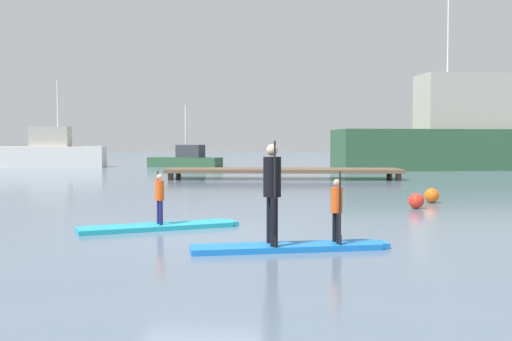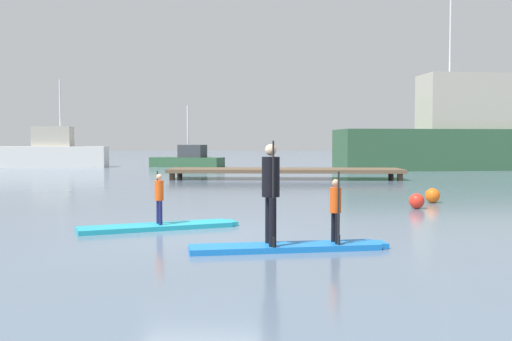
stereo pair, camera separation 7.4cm
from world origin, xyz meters
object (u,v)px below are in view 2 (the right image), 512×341
at_px(paddler_child_solo, 159,196).
at_px(paddler_adult, 271,187).
at_px(paddler_child_front, 336,207).
at_px(fishing_boat_white_large, 457,136).
at_px(paddleboard_near, 159,226).
at_px(mooring_buoy_mid, 417,201).
at_px(motor_boat_small_navy, 188,159).
at_px(mooring_buoy_near, 433,195).
at_px(fishing_boat_green_midground, 46,153).
at_px(paddleboard_far, 289,247).

relative_size(paddler_child_solo, paddler_adult, 0.64).
bearing_deg(paddler_child_front, fishing_boat_white_large, 69.25).
height_order(paddler_child_solo, paddler_adult, paddler_adult).
xyz_separation_m(paddleboard_near, paddler_child_solo, (0.00, 0.01, 0.66)).
bearing_deg(paddler_child_front, mooring_buoy_mid, 64.89).
bearing_deg(motor_boat_small_navy, paddler_adult, -78.80).
height_order(paddler_adult, mooring_buoy_near, paddler_adult).
height_order(paddler_adult, fishing_boat_green_midground, fishing_boat_green_midground).
xyz_separation_m(paddleboard_far, fishing_boat_white_large, (12.05, 29.81, 2.24)).
xyz_separation_m(paddleboard_far, motor_boat_small_navy, (-6.96, 33.50, 0.54)).
xyz_separation_m(paddleboard_near, paddler_child_front, (3.56, -2.18, 0.68)).
bearing_deg(mooring_buoy_mid, paddler_child_front, -115.11).
relative_size(paddler_child_front, fishing_boat_green_midground, 0.13).
bearing_deg(fishing_boat_green_midground, paddler_child_solo, -63.87).
bearing_deg(paddleboard_near, fishing_boat_green_midground, 116.11).
bearing_deg(fishing_boat_green_midground, motor_boat_small_navy, 4.72).
bearing_deg(paddleboard_far, paddleboard_near, 139.67).
bearing_deg(paddler_adult, paddleboard_far, 12.37).
distance_m(fishing_boat_green_midground, mooring_buoy_mid, 33.85).
xyz_separation_m(paddler_child_solo, paddler_child_front, (3.56, -2.19, 0.02)).
relative_size(motor_boat_small_navy, mooring_buoy_near, 12.79).
relative_size(paddleboard_far, motor_boat_small_navy, 0.60).
bearing_deg(paddleboard_near, paddleboard_far, -40.33).
bearing_deg(fishing_boat_white_large, paddler_child_front, -110.75).
height_order(paddleboard_near, fishing_boat_green_midground, fishing_boat_green_midground).
distance_m(paddleboard_near, fishing_boat_green_midground, 33.75).
height_order(paddler_child_front, motor_boat_small_navy, motor_boat_small_navy).
height_order(paddleboard_far, paddler_adult, paddler_adult).
xyz_separation_m(paddleboard_far, paddler_adult, (-0.31, -0.07, 1.04)).
bearing_deg(fishing_boat_green_midground, paddler_child_front, -60.45).
bearing_deg(paddleboard_far, mooring_buoy_mid, 59.62).
bearing_deg(mooring_buoy_near, mooring_buoy_mid, -118.56).
bearing_deg(paddleboard_far, paddler_child_solo, 139.49).
height_order(paddleboard_far, paddler_child_front, paddler_child_front).
relative_size(paddleboard_near, paddler_child_front, 2.68).
height_order(paddler_child_solo, motor_boat_small_navy, motor_boat_small_navy).
distance_m(paddleboard_near, paddler_child_front, 4.23).
bearing_deg(mooring_buoy_near, paddler_child_solo, -142.64).
bearing_deg(fishing_boat_white_large, paddleboard_far, -112.02).
xyz_separation_m(paddler_child_front, mooring_buoy_mid, (2.90, 6.19, -0.51)).
bearing_deg(motor_boat_small_navy, paddler_child_solo, -82.28).
xyz_separation_m(paddleboard_near, fishing_boat_green_midground, (-14.85, 30.29, 0.99)).
height_order(paddler_child_solo, mooring_buoy_near, paddler_child_solo).
distance_m(paddleboard_far, fishing_boat_white_large, 32.23).
height_order(fishing_boat_white_large, mooring_buoy_near, fishing_boat_white_large).
bearing_deg(paddleboard_near, paddler_child_solo, 84.98).
relative_size(paddler_child_solo, motor_boat_small_navy, 0.20).
relative_size(paddleboard_far, paddler_adult, 1.96).
distance_m(paddler_child_front, fishing_boat_green_midground, 37.33).
bearing_deg(motor_boat_small_navy, fishing_boat_green_midground, -175.28).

